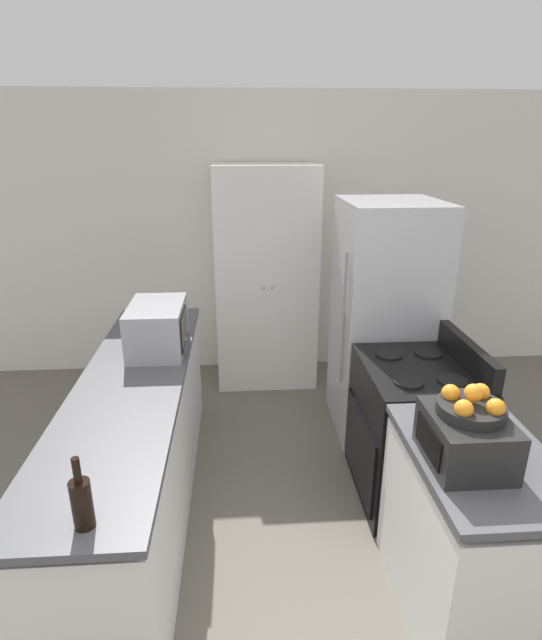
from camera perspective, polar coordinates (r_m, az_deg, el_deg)
The scene contains 10 objects.
wall_back at distance 4.81m, azimuth -1.29°, elevation 9.35°, with size 7.00×0.06×2.60m.
counter_left at distance 3.20m, azimuth -14.99°, elevation -14.16°, with size 0.60×2.54×0.90m.
counter_right at distance 2.72m, azimuth 21.67°, elevation -22.12°, with size 0.60×0.91×0.90m.
pantry_cabinet at distance 4.55m, azimuth -0.58°, elevation 4.80°, with size 0.90×0.60×1.99m.
stove at distance 3.35m, azimuth 15.80°, elevation -12.08°, with size 0.66×0.80×1.06m.
refrigerator at distance 3.87m, azimuth 12.79°, elevation -0.09°, with size 0.71×0.78×1.79m.
microwave at distance 3.29m, azimuth -12.83°, elevation -0.83°, with size 0.35×0.53×0.30m.
wine_bottle at distance 1.97m, azimuth -20.82°, elevation -18.87°, with size 0.07×0.07×0.28m.
toaster_oven at distance 2.30m, azimuth 21.36°, elevation -12.56°, with size 0.32×0.38×0.22m.
fruit_bowl at distance 2.24m, azimuth 21.95°, elevation -9.06°, with size 0.28×0.28×0.14m.
Camera 1 is at (-0.21, -1.22, 2.20)m, focal length 28.00 mm.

